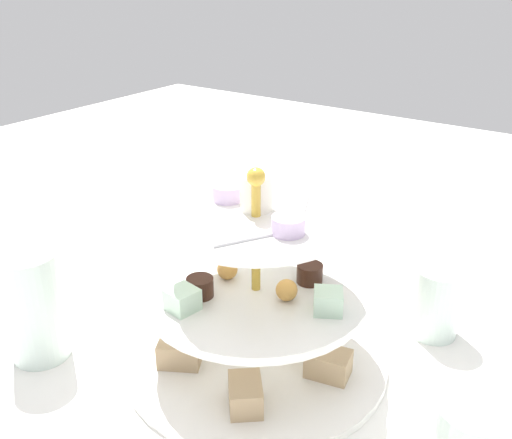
{
  "coord_description": "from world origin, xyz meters",
  "views": [
    {
      "loc": [
        -0.47,
        -0.33,
        0.44
      ],
      "look_at": [
        0.0,
        0.0,
        0.18
      ],
      "focal_mm": 41.46,
      "sensor_mm": 36.0,
      "label": 1
    }
  ],
  "objects": [
    {
      "name": "ground_plane",
      "position": [
        0.0,
        0.0,
        0.0
      ],
      "size": [
        2.4,
        2.4,
        0.0
      ],
      "primitive_type": "plane",
      "color": "white"
    },
    {
      "name": "butter_knife_left",
      "position": [
        0.23,
        0.21,
        0.0
      ],
      "size": [
        0.12,
        0.14,
        0.0
      ],
      "primitive_type": "cube",
      "rotation": [
        0.0,
        0.0,
        2.29
      ],
      "color": "silver",
      "rests_on": "ground_plane"
    },
    {
      "name": "tiered_serving_stand",
      "position": [
        0.0,
        -0.0,
        0.07
      ],
      "size": [
        0.31,
        0.31,
        0.24
      ],
      "color": "white",
      "rests_on": "ground_plane"
    },
    {
      "name": "water_glass_tall_right",
      "position": [
        -0.14,
        0.22,
        0.07
      ],
      "size": [
        0.07,
        0.07,
        0.14
      ],
      "primitive_type": "cylinder",
      "color": "silver",
      "rests_on": "ground_plane"
    },
    {
      "name": "water_glass_mid_back",
      "position": [
        0.18,
        -0.15,
        0.05
      ],
      "size": [
        0.06,
        0.06,
        0.09
      ],
      "primitive_type": "cylinder",
      "color": "silver",
      "rests_on": "ground_plane"
    }
  ]
}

